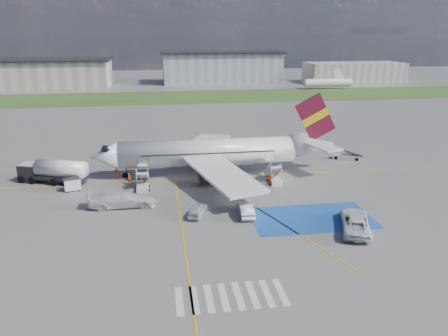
{
  "coord_description": "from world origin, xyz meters",
  "views": [
    {
      "loc": [
        -7.0,
        -48.33,
        20.7
      ],
      "look_at": [
        1.23,
        5.6,
        3.5
      ],
      "focal_mm": 35.0,
      "sensor_mm": 36.0,
      "label": 1
    }
  ],
  "objects": [
    {
      "name": "ground",
      "position": [
        0.0,
        0.0,
        0.0
      ],
      "size": [
        400.0,
        400.0,
        0.0
      ],
      "primitive_type": "plane",
      "color": "#60605E",
      "rests_on": "ground"
    },
    {
      "name": "fuel_tanker",
      "position": [
        -22.02,
        13.39,
        1.42
      ],
      "size": [
        10.15,
        6.01,
        3.38
      ],
      "rotation": [
        0.0,
        0.0,
        -0.37
      ],
      "color": "black",
      "rests_on": "ground"
    },
    {
      "name": "airstairs_fwd",
      "position": [
        -9.5,
        8.7,
        0.62
      ],
      "size": [
        1.9,
        5.2,
        3.6
      ],
      "color": "silver",
      "rests_on": "ground"
    },
    {
      "name": "taxiway_line_cross",
      "position": [
        -5.0,
        -10.0,
        0.01
      ],
      "size": [
        0.2,
        60.0,
        0.01
      ],
      "primitive_type": "cube",
      "color": "gold",
      "rests_on": "ground"
    },
    {
      "name": "van_white_b",
      "position": [
        -11.79,
        2.8,
        1.23
      ],
      "size": [
        6.28,
        2.59,
        2.45
      ],
      "primitive_type": "imported",
      "rotation": [
        0.0,
        0.0,
        1.56
      ],
      "color": "silver",
      "rests_on": "ground"
    },
    {
      "name": "crew_aft",
      "position": [
        8.02,
        7.43,
        0.95
      ],
      "size": [
        1.05,
        1.17,
        1.91
      ],
      "primitive_type": "imported",
      "rotation": [
        0.0,
        0.0,
        2.23
      ],
      "color": "orange",
      "rests_on": "ground"
    },
    {
      "name": "staging_box",
      "position": [
        10.0,
        -4.0,
        0.01
      ],
      "size": [
        14.0,
        8.0,
        0.01
      ],
      "primitive_type": "cube",
      "color": "#1A4CA1",
      "rests_on": "ground"
    },
    {
      "name": "terminal_west",
      "position": [
        -55.0,
        130.0,
        5.0
      ],
      "size": [
        60.0,
        22.0,
        10.0
      ],
      "primitive_type": "cube",
      "color": "gray",
      "rests_on": "ground"
    },
    {
      "name": "taxiway_line_main",
      "position": [
        0.0,
        12.0,
        0.01
      ],
      "size": [
        120.0,
        0.2,
        0.01
      ],
      "primitive_type": "cube",
      "color": "gold",
      "rests_on": "ground"
    },
    {
      "name": "taxiway_line_diag",
      "position": [
        0.0,
        12.0,
        0.01
      ],
      "size": [
        20.71,
        56.45,
        0.01
      ],
      "primitive_type": "cube",
      "rotation": [
        0.0,
        0.0,
        0.35
      ],
      "color": "gold",
      "rests_on": "ground"
    },
    {
      "name": "airstairs_aft",
      "position": [
        9.0,
        8.7,
        0.62
      ],
      "size": [
        1.9,
        5.2,
        3.6
      ],
      "color": "silver",
      "rests_on": "ground"
    },
    {
      "name": "grass_strip",
      "position": [
        0.0,
        95.0,
        0.01
      ],
      "size": [
        400.0,
        30.0,
        0.01
      ],
      "primitive_type": "cube",
      "color": "#2D4C1E",
      "rests_on": "ground"
    },
    {
      "name": "airliner",
      "position": [
        1.51,
        14.0,
        3.39
      ],
      "size": [
        36.81,
        32.95,
        11.92
      ],
      "color": "silver",
      "rests_on": "ground"
    },
    {
      "name": "van_white_a",
      "position": [
        13.7,
        -7.52,
        1.16
      ],
      "size": [
        4.82,
        6.79,
        2.32
      ],
      "primitive_type": "imported",
      "rotation": [
        0.0,
        0.0,
        2.79
      ],
      "color": "silver",
      "rests_on": "ground"
    },
    {
      "name": "crew_nose",
      "position": [
        -13.39,
        13.32,
        0.79
      ],
      "size": [
        0.94,
        0.97,
        1.58
      ],
      "primitive_type": "imported",
      "rotation": [
        0.0,
        0.0,
        -0.92
      ],
      "color": "#FF640D",
      "rests_on": "ground"
    },
    {
      "name": "crosswalk",
      "position": [
        -1.8,
        -18.0,
        0.01
      ],
      "size": [
        9.0,
        4.0,
        0.01
      ],
      "color": "silver",
      "rests_on": "ground"
    },
    {
      "name": "belt_loader",
      "position": [
        24.11,
        18.38,
        0.36
      ],
      "size": [
        4.94,
        3.28,
        1.45
      ],
      "rotation": [
        0.0,
        0.0,
        -0.43
      ],
      "color": "silver",
      "rests_on": "ground"
    },
    {
      "name": "car_silver_a",
      "position": [
        -2.95,
        -1.24,
        0.7
      ],
      "size": [
        2.93,
        4.41,
        1.39
      ],
      "primitive_type": "imported",
      "rotation": [
        0.0,
        0.0,
        2.8
      ],
      "color": "silver",
      "rests_on": "ground"
    },
    {
      "name": "terminal_east",
      "position": [
        75.0,
        128.0,
        4.0
      ],
      "size": [
        40.0,
        16.0,
        8.0
      ],
      "primitive_type": "cube",
      "color": "gray",
      "rests_on": "ground"
    },
    {
      "name": "car_silver_b",
      "position": [
        2.59,
        -2.13,
        0.75
      ],
      "size": [
        1.79,
        4.64,
        1.51
      ],
      "primitive_type": "imported",
      "rotation": [
        0.0,
        0.0,
        3.1
      ],
      "color": "#A6A8AD",
      "rests_on": "ground"
    },
    {
      "name": "crew_fwd",
      "position": [
        -11.39,
        11.0,
        0.82
      ],
      "size": [
        0.67,
        0.72,
        1.65
      ],
      "primitive_type": "imported",
      "rotation": [
        0.0,
        0.0,
        0.96
      ],
      "color": "#E5590C",
      "rests_on": "ground"
    },
    {
      "name": "gpu_cart",
      "position": [
        -18.9,
        9.63,
        0.78
      ],
      "size": [
        2.36,
        1.85,
        1.74
      ],
      "rotation": [
        0.0,
        0.0,
        0.28
      ],
      "color": "silver",
      "rests_on": "ground"
    },
    {
      "name": "terminal_centre",
      "position": [
        20.0,
        135.0,
        6.0
      ],
      "size": [
        48.0,
        18.0,
        12.0
      ],
      "primitive_type": "cube",
      "color": "gray",
      "rests_on": "ground"
    }
  ]
}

